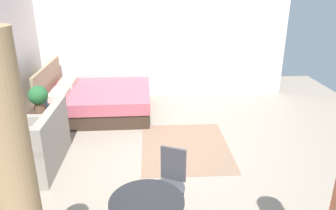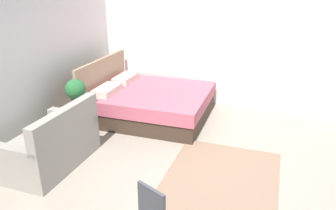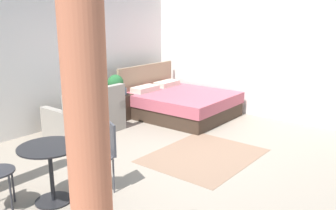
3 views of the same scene
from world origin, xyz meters
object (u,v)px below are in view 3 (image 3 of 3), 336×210
at_px(nightstand, 119,107).
at_px(balcony_table, 50,163).
at_px(potted_plant, 116,84).
at_px(couch, 87,118).
at_px(bed, 180,103).
at_px(cafe_chair_near_couch, 105,150).
at_px(vase, 124,91).

height_order(nightstand, balcony_table, balcony_table).
xyz_separation_m(nightstand, balcony_table, (-2.93, -1.91, 0.23)).
bearing_deg(potted_plant, couch, -169.69).
relative_size(bed, couch, 1.59).
xyz_separation_m(couch, cafe_chair_near_couch, (-1.29, -2.00, 0.25)).
height_order(potted_plant, vase, potted_plant).
xyz_separation_m(vase, cafe_chair_near_couch, (-2.43, -2.16, -0.07)).
bearing_deg(cafe_chair_near_couch, nightstand, 43.36).
relative_size(bed, potted_plant, 4.72).
height_order(couch, cafe_chair_near_couch, couch).
xyz_separation_m(couch, balcony_table, (-1.91, -1.72, 0.20)).
bearing_deg(balcony_table, bed, 15.23).
xyz_separation_m(couch, vase, (1.15, 0.16, 0.32)).
bearing_deg(cafe_chair_near_couch, couch, 57.19).
bearing_deg(nightstand, bed, -37.32).
height_order(vase, balcony_table, balcony_table).
xyz_separation_m(nightstand, potted_plant, (-0.10, -0.02, 0.54)).
bearing_deg(vase, potted_plant, 177.74).
relative_size(vase, cafe_chair_near_couch, 0.16).
bearing_deg(bed, potted_plant, 145.75).
distance_m(couch, cafe_chair_near_couch, 2.39).
xyz_separation_m(vase, balcony_table, (-3.05, -1.88, -0.11)).
height_order(couch, balcony_table, couch).
height_order(potted_plant, balcony_table, potted_plant).
distance_m(bed, potted_plant, 1.51).
distance_m(bed, vase, 1.28).
bearing_deg(bed, nightstand, 142.68).
bearing_deg(potted_plant, cafe_chair_near_couch, -135.63).
bearing_deg(vase, bed, -39.64).
bearing_deg(vase, balcony_table, -148.34).
relative_size(potted_plant, balcony_table, 0.63).
height_order(bed, cafe_chair_near_couch, bed).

